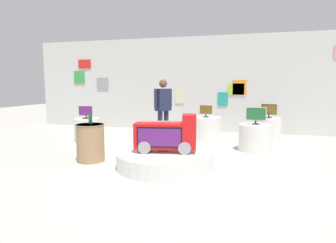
% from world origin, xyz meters
% --- Properties ---
extents(ground_plane, '(30.00, 30.00, 0.00)m').
position_xyz_m(ground_plane, '(0.00, 0.00, 0.00)').
color(ground_plane, '#B2ADA3').
extents(back_wall_display, '(12.94, 0.13, 3.18)m').
position_xyz_m(back_wall_display, '(-0.00, 4.71, 1.59)').
color(back_wall_display, silver).
rests_on(back_wall_display, ground).
extents(main_display_pedestal, '(1.87, 1.87, 0.30)m').
position_xyz_m(main_display_pedestal, '(-0.21, 0.14, 0.15)').
color(main_display_pedestal, silver).
rests_on(main_display_pedestal, ground).
extents(novelty_firetruck_tv, '(1.22, 0.60, 0.73)m').
position_xyz_m(novelty_firetruck_tv, '(-0.18, 0.13, 0.61)').
color(novelty_firetruck_tv, gray).
rests_on(novelty_firetruck_tv, main_display_pedestal).
extents(display_pedestal_left_rear, '(0.69, 0.69, 0.64)m').
position_xyz_m(display_pedestal_left_rear, '(-3.06, 2.03, 0.32)').
color(display_pedestal_left_rear, silver).
rests_on(display_pedestal_left_rear, ground).
extents(tv_on_left_rear, '(0.41, 0.22, 0.36)m').
position_xyz_m(tv_on_left_rear, '(-3.06, 2.02, 0.83)').
color(tv_on_left_rear, black).
rests_on(tv_on_left_rear, display_pedestal_left_rear).
extents(display_pedestal_center_rear, '(0.69, 0.69, 0.64)m').
position_xyz_m(display_pedestal_center_rear, '(1.87, 3.59, 0.32)').
color(display_pedestal_center_rear, silver).
rests_on(display_pedestal_center_rear, ground).
extents(tv_on_center_rear, '(0.41, 0.17, 0.39)m').
position_xyz_m(tv_on_center_rear, '(1.87, 3.59, 0.86)').
color(tv_on_center_rear, black).
rests_on(tv_on_center_rear, display_pedestal_center_rear).
extents(display_pedestal_right_rear, '(0.78, 0.78, 0.64)m').
position_xyz_m(display_pedestal_right_rear, '(1.48, 2.08, 0.32)').
color(display_pedestal_right_rear, silver).
rests_on(display_pedestal_right_rear, ground).
extents(tv_on_right_rear, '(0.48, 0.18, 0.41)m').
position_xyz_m(tv_on_right_rear, '(1.48, 2.08, 0.87)').
color(tv_on_right_rear, black).
rests_on(tv_on_right_rear, display_pedestal_right_rear).
extents(display_pedestal_far_right, '(0.88, 0.88, 0.64)m').
position_xyz_m(display_pedestal_far_right, '(0.11, 3.28, 0.32)').
color(display_pedestal_far_right, silver).
rests_on(display_pedestal_far_right, ground).
extents(tv_on_far_right, '(0.41, 0.18, 0.35)m').
position_xyz_m(tv_on_far_right, '(0.11, 3.27, 0.84)').
color(tv_on_far_right, black).
rests_on(tv_on_far_right, display_pedestal_far_right).
extents(side_table_round, '(0.59, 0.59, 0.78)m').
position_xyz_m(side_table_round, '(-1.83, 0.15, 0.40)').
color(side_table_round, '#9E7F56').
rests_on(side_table_round, ground).
extents(bottle_on_side_table, '(0.08, 0.08, 0.25)m').
position_xyz_m(bottle_on_side_table, '(-1.87, 0.24, 0.87)').
color(bottle_on_side_table, '#195926').
rests_on(bottle_on_side_table, side_table_round).
extents(shopper_browsing_near_truck, '(0.38, 0.48, 1.71)m').
position_xyz_m(shopper_browsing_near_truck, '(-0.76, 1.86, 1.01)').
color(shopper_browsing_near_truck, '#1E233F').
rests_on(shopper_browsing_near_truck, ground).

